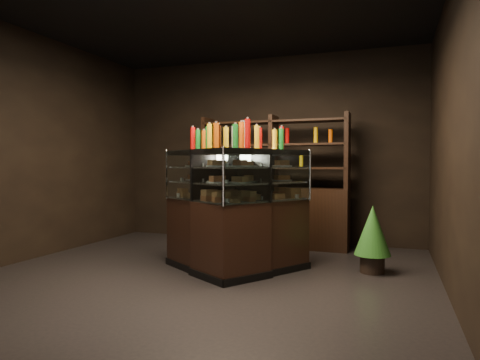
% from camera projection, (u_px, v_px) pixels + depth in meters
% --- Properties ---
extents(ground, '(5.00, 5.00, 0.00)m').
position_uv_depth(ground, '(201.00, 277.00, 4.75)').
color(ground, black).
rests_on(ground, ground).
extents(room_shell, '(5.02, 5.02, 3.01)m').
position_uv_depth(room_shell, '(201.00, 102.00, 4.68)').
color(room_shell, black).
rests_on(room_shell, ground).
extents(display_case, '(1.77, 1.46, 1.43)m').
position_uv_depth(display_case, '(234.00, 230.00, 4.99)').
color(display_case, black).
rests_on(display_case, ground).
extents(food_display, '(1.37, 1.11, 0.44)m').
position_uv_depth(food_display, '(233.00, 180.00, 4.97)').
color(food_display, '#C57846').
rests_on(food_display, display_case).
extents(bottles_top, '(1.20, 0.97, 0.30)m').
position_uv_depth(bottles_top, '(233.00, 138.00, 4.96)').
color(bottles_top, '#147223').
rests_on(bottles_top, display_case).
extents(potted_conifer, '(0.41, 0.41, 0.89)m').
position_uv_depth(potted_conifer, '(373.00, 229.00, 4.92)').
color(potted_conifer, black).
rests_on(potted_conifer, ground).
extents(back_shelving, '(2.27, 0.44, 2.00)m').
position_uv_depth(back_shelving, '(273.00, 206.00, 6.56)').
color(back_shelving, black).
rests_on(back_shelving, ground).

